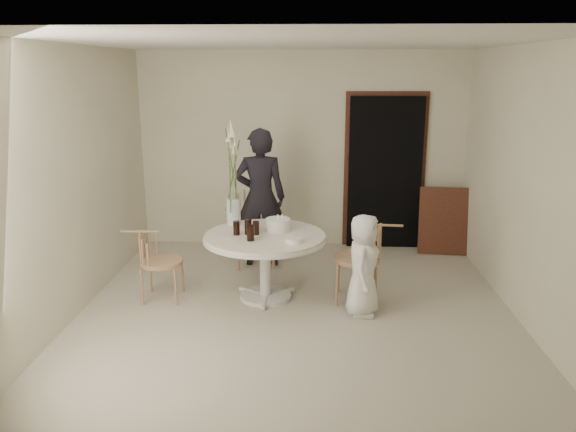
{
  "coord_description": "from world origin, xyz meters",
  "views": [
    {
      "loc": [
        0.16,
        -5.51,
        2.47
      ],
      "look_at": [
        -0.1,
        0.3,
        0.92
      ],
      "focal_mm": 35.0,
      "sensor_mm": 36.0,
      "label": 1
    }
  ],
  "objects_px": {
    "chair_right": "(369,251)",
    "boy": "(363,265)",
    "table": "(265,245)",
    "flower_vase": "(233,185)",
    "birthday_cake": "(278,225)",
    "girl": "(260,198)",
    "chair_far": "(253,215)",
    "chair_left": "(151,255)"
  },
  "relations": [
    {
      "from": "chair_right",
      "to": "girl",
      "type": "xyz_separation_m",
      "value": [
        -1.27,
        1.13,
        0.31
      ]
    },
    {
      "from": "flower_vase",
      "to": "boy",
      "type": "bearing_deg",
      "value": -28.13
    },
    {
      "from": "chair_right",
      "to": "flower_vase",
      "type": "bearing_deg",
      "value": -100.32
    },
    {
      "from": "chair_left",
      "to": "birthday_cake",
      "type": "height_order",
      "value": "birthday_cake"
    },
    {
      "from": "birthday_cake",
      "to": "girl",
      "type": "bearing_deg",
      "value": 106.54
    },
    {
      "from": "table",
      "to": "flower_vase",
      "type": "height_order",
      "value": "flower_vase"
    },
    {
      "from": "boy",
      "to": "girl",
      "type": "bearing_deg",
      "value": 50.39
    },
    {
      "from": "chair_right",
      "to": "boy",
      "type": "distance_m",
      "value": 0.37
    },
    {
      "from": "birthday_cake",
      "to": "boy",
      "type": "bearing_deg",
      "value": -30.64
    },
    {
      "from": "chair_far",
      "to": "chair_left",
      "type": "xyz_separation_m",
      "value": [
        -0.97,
        -1.31,
        -0.12
      ]
    },
    {
      "from": "chair_far",
      "to": "boy",
      "type": "distance_m",
      "value": 2.06
    },
    {
      "from": "table",
      "to": "chair_left",
      "type": "distance_m",
      "value": 1.24
    },
    {
      "from": "girl",
      "to": "boy",
      "type": "bearing_deg",
      "value": 126.15
    },
    {
      "from": "table",
      "to": "chair_far",
      "type": "xyz_separation_m",
      "value": [
        -0.26,
        1.23,
        0.01
      ]
    },
    {
      "from": "chair_left",
      "to": "girl",
      "type": "height_order",
      "value": "girl"
    },
    {
      "from": "chair_right",
      "to": "chair_left",
      "type": "xyz_separation_m",
      "value": [
        -2.35,
        -0.07,
        -0.06
      ]
    },
    {
      "from": "table",
      "to": "chair_far",
      "type": "distance_m",
      "value": 1.25
    },
    {
      "from": "chair_far",
      "to": "chair_left",
      "type": "height_order",
      "value": "chair_far"
    },
    {
      "from": "chair_right",
      "to": "girl",
      "type": "height_order",
      "value": "girl"
    },
    {
      "from": "table",
      "to": "chair_right",
      "type": "height_order",
      "value": "chair_right"
    },
    {
      "from": "boy",
      "to": "flower_vase",
      "type": "height_order",
      "value": "flower_vase"
    },
    {
      "from": "girl",
      "to": "boy",
      "type": "relative_size",
      "value": 1.66
    },
    {
      "from": "girl",
      "to": "boy",
      "type": "xyz_separation_m",
      "value": [
        1.18,
        -1.49,
        -0.35
      ]
    },
    {
      "from": "girl",
      "to": "flower_vase",
      "type": "height_order",
      "value": "flower_vase"
    },
    {
      "from": "birthday_cake",
      "to": "flower_vase",
      "type": "relative_size",
      "value": 0.23
    },
    {
      "from": "flower_vase",
      "to": "birthday_cake",
      "type": "bearing_deg",
      "value": -23.49
    },
    {
      "from": "chair_left",
      "to": "flower_vase",
      "type": "xyz_separation_m",
      "value": [
        0.84,
        0.47,
        0.68
      ]
    },
    {
      "from": "girl",
      "to": "chair_right",
      "type": "bearing_deg",
      "value": 136.06
    },
    {
      "from": "girl",
      "to": "flower_vase",
      "type": "xyz_separation_m",
      "value": [
        -0.24,
        -0.73,
        0.31
      ]
    },
    {
      "from": "girl",
      "to": "birthday_cake",
      "type": "relative_size",
      "value": 6.37
    },
    {
      "from": "chair_far",
      "to": "girl",
      "type": "xyz_separation_m",
      "value": [
        0.11,
        -0.11,
        0.25
      ]
    },
    {
      "from": "chair_far",
      "to": "chair_left",
      "type": "bearing_deg",
      "value": -137.55
    },
    {
      "from": "table",
      "to": "chair_far",
      "type": "relative_size",
      "value": 1.38
    },
    {
      "from": "chair_far",
      "to": "boy",
      "type": "bearing_deg",
      "value": -61.96
    },
    {
      "from": "chair_far",
      "to": "chair_right",
      "type": "bearing_deg",
      "value": -52.84
    },
    {
      "from": "chair_right",
      "to": "boy",
      "type": "bearing_deg",
      "value": -8.87
    },
    {
      "from": "chair_right",
      "to": "girl",
      "type": "relative_size",
      "value": 0.5
    },
    {
      "from": "chair_far",
      "to": "boy",
      "type": "height_order",
      "value": "boy"
    },
    {
      "from": "chair_left",
      "to": "birthday_cake",
      "type": "bearing_deg",
      "value": -81.45
    },
    {
      "from": "chair_far",
      "to": "girl",
      "type": "distance_m",
      "value": 0.3
    },
    {
      "from": "table",
      "to": "chair_right",
      "type": "distance_m",
      "value": 1.12
    },
    {
      "from": "girl",
      "to": "boy",
      "type": "distance_m",
      "value": 1.93
    }
  ]
}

